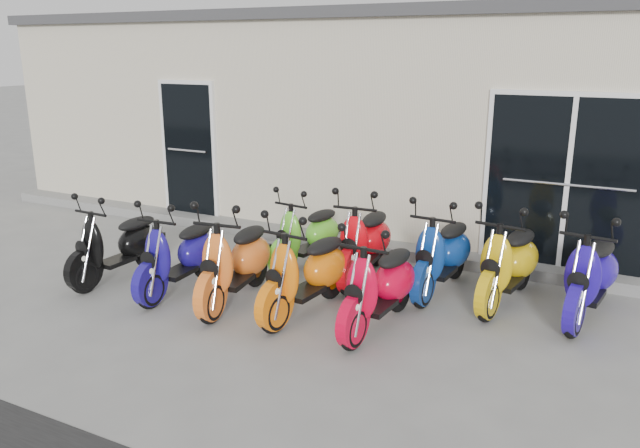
{
  "coord_description": "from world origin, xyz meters",
  "views": [
    {
      "loc": [
        3.3,
        -5.86,
        2.8
      ],
      "look_at": [
        0.0,
        0.6,
        0.75
      ],
      "focal_mm": 35.0,
      "sensor_mm": 36.0,
      "label": 1
    }
  ],
  "objects_px": {
    "scooter_back_yellow": "(510,251)",
    "scooter_back_extra": "(592,263)",
    "scooter_back_green": "(307,226)",
    "scooter_front_orange_b": "(306,260)",
    "scooter_front_blue": "(179,244)",
    "scooter_front_red": "(380,274)",
    "scooter_front_black": "(117,235)",
    "scooter_back_red": "(365,231)",
    "scooter_front_orange_a": "(235,250)",
    "scooter_back_blue": "(443,243)"
  },
  "relations": [
    {
      "from": "scooter_back_green",
      "to": "scooter_back_yellow",
      "type": "relative_size",
      "value": 0.91
    },
    {
      "from": "scooter_front_blue",
      "to": "scooter_back_blue",
      "type": "relative_size",
      "value": 0.97
    },
    {
      "from": "scooter_front_orange_b",
      "to": "scooter_front_black",
      "type": "bearing_deg",
      "value": -170.83
    },
    {
      "from": "scooter_back_blue",
      "to": "scooter_back_extra",
      "type": "bearing_deg",
      "value": 3.48
    },
    {
      "from": "scooter_back_green",
      "to": "scooter_back_yellow",
      "type": "bearing_deg",
      "value": 5.98
    },
    {
      "from": "scooter_back_blue",
      "to": "scooter_back_yellow",
      "type": "xyz_separation_m",
      "value": [
        0.76,
        -0.02,
        0.02
      ]
    },
    {
      "from": "scooter_front_orange_a",
      "to": "scooter_back_blue",
      "type": "relative_size",
      "value": 1.04
    },
    {
      "from": "scooter_front_black",
      "to": "scooter_back_red",
      "type": "xyz_separation_m",
      "value": [
        2.73,
        1.41,
        0.04
      ]
    },
    {
      "from": "scooter_back_red",
      "to": "scooter_back_green",
      "type": "bearing_deg",
      "value": 170.92
    },
    {
      "from": "scooter_front_orange_a",
      "to": "scooter_front_blue",
      "type": "bearing_deg",
      "value": 173.91
    },
    {
      "from": "scooter_back_red",
      "to": "scooter_back_blue",
      "type": "bearing_deg",
      "value": -3.22
    },
    {
      "from": "scooter_back_red",
      "to": "scooter_front_orange_b",
      "type": "bearing_deg",
      "value": -100.26
    },
    {
      "from": "scooter_front_orange_b",
      "to": "scooter_back_green",
      "type": "xyz_separation_m",
      "value": [
        -0.71,
        1.35,
        -0.05
      ]
    },
    {
      "from": "scooter_back_extra",
      "to": "scooter_back_green",
      "type": "bearing_deg",
      "value": -173.19
    },
    {
      "from": "scooter_front_black",
      "to": "scooter_front_orange_a",
      "type": "relative_size",
      "value": 0.92
    },
    {
      "from": "scooter_back_green",
      "to": "scooter_back_yellow",
      "type": "height_order",
      "value": "scooter_back_yellow"
    },
    {
      "from": "scooter_front_orange_b",
      "to": "scooter_back_extra",
      "type": "height_order",
      "value": "scooter_back_extra"
    },
    {
      "from": "scooter_front_orange_b",
      "to": "scooter_front_red",
      "type": "xyz_separation_m",
      "value": [
        0.84,
        0.01,
        -0.01
      ]
    },
    {
      "from": "scooter_front_orange_a",
      "to": "scooter_back_red",
      "type": "distance_m",
      "value": 1.69
    },
    {
      "from": "scooter_front_black",
      "to": "scooter_back_yellow",
      "type": "bearing_deg",
      "value": 19.71
    },
    {
      "from": "scooter_front_orange_a",
      "to": "scooter_front_orange_b",
      "type": "xyz_separation_m",
      "value": [
        0.85,
        0.09,
        -0.02
      ]
    },
    {
      "from": "scooter_front_orange_a",
      "to": "scooter_front_red",
      "type": "relative_size",
      "value": 1.06
    },
    {
      "from": "scooter_back_extra",
      "to": "scooter_back_yellow",
      "type": "bearing_deg",
      "value": -171.86
    },
    {
      "from": "scooter_front_red",
      "to": "scooter_front_blue",
      "type": "bearing_deg",
      "value": -172.83
    },
    {
      "from": "scooter_front_blue",
      "to": "scooter_back_green",
      "type": "relative_size",
      "value": 1.05
    },
    {
      "from": "scooter_front_blue",
      "to": "scooter_front_orange_b",
      "type": "height_order",
      "value": "scooter_front_orange_b"
    },
    {
      "from": "scooter_back_red",
      "to": "scooter_back_yellow",
      "type": "distance_m",
      "value": 1.74
    },
    {
      "from": "scooter_front_blue",
      "to": "scooter_back_blue",
      "type": "height_order",
      "value": "scooter_back_blue"
    },
    {
      "from": "scooter_front_blue",
      "to": "scooter_front_red",
      "type": "bearing_deg",
      "value": 0.19
    },
    {
      "from": "scooter_front_blue",
      "to": "scooter_front_orange_b",
      "type": "relative_size",
      "value": 0.96
    },
    {
      "from": "scooter_back_green",
      "to": "scooter_front_orange_b",
      "type": "bearing_deg",
      "value": -54.45
    },
    {
      "from": "scooter_front_orange_b",
      "to": "scooter_back_yellow",
      "type": "xyz_separation_m",
      "value": [
        1.88,
        1.27,
        0.01
      ]
    },
    {
      "from": "scooter_back_blue",
      "to": "scooter_back_extra",
      "type": "xyz_separation_m",
      "value": [
        1.61,
        -0.02,
        0.02
      ]
    },
    {
      "from": "scooter_back_yellow",
      "to": "scooter_back_extra",
      "type": "height_order",
      "value": "same"
    },
    {
      "from": "scooter_front_orange_b",
      "to": "scooter_back_extra",
      "type": "relative_size",
      "value": 0.98
    },
    {
      "from": "scooter_front_black",
      "to": "scooter_front_orange_b",
      "type": "relative_size",
      "value": 0.95
    },
    {
      "from": "scooter_front_orange_a",
      "to": "scooter_back_yellow",
      "type": "relative_size",
      "value": 1.01
    },
    {
      "from": "scooter_front_black",
      "to": "scooter_back_red",
      "type": "height_order",
      "value": "scooter_back_red"
    },
    {
      "from": "scooter_front_black",
      "to": "scooter_back_blue",
      "type": "xyz_separation_m",
      "value": [
        3.71,
        1.42,
        0.03
      ]
    },
    {
      "from": "scooter_front_blue",
      "to": "scooter_front_red",
      "type": "relative_size",
      "value": 0.99
    },
    {
      "from": "scooter_front_orange_a",
      "to": "scooter_front_red",
      "type": "distance_m",
      "value": 1.7
    },
    {
      "from": "scooter_front_red",
      "to": "scooter_back_green",
      "type": "relative_size",
      "value": 1.06
    },
    {
      "from": "scooter_front_blue",
      "to": "scooter_back_blue",
      "type": "distance_m",
      "value": 3.09
    },
    {
      "from": "scooter_front_orange_a",
      "to": "scooter_back_extra",
      "type": "height_order",
      "value": "scooter_front_orange_a"
    },
    {
      "from": "scooter_back_red",
      "to": "scooter_back_extra",
      "type": "bearing_deg",
      "value": -4.2
    },
    {
      "from": "scooter_front_orange_a",
      "to": "scooter_front_orange_b",
      "type": "distance_m",
      "value": 0.86
    },
    {
      "from": "scooter_front_blue",
      "to": "scooter_front_orange_b",
      "type": "xyz_separation_m",
      "value": [
        1.64,
        0.11,
        0.02
      ]
    },
    {
      "from": "scooter_front_orange_a",
      "to": "scooter_back_extra",
      "type": "xyz_separation_m",
      "value": [
        3.59,
        1.36,
        -0.01
      ]
    },
    {
      "from": "scooter_front_black",
      "to": "scooter_back_green",
      "type": "bearing_deg",
      "value": 40.55
    },
    {
      "from": "scooter_front_blue",
      "to": "scooter_back_yellow",
      "type": "height_order",
      "value": "scooter_back_yellow"
    }
  ]
}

